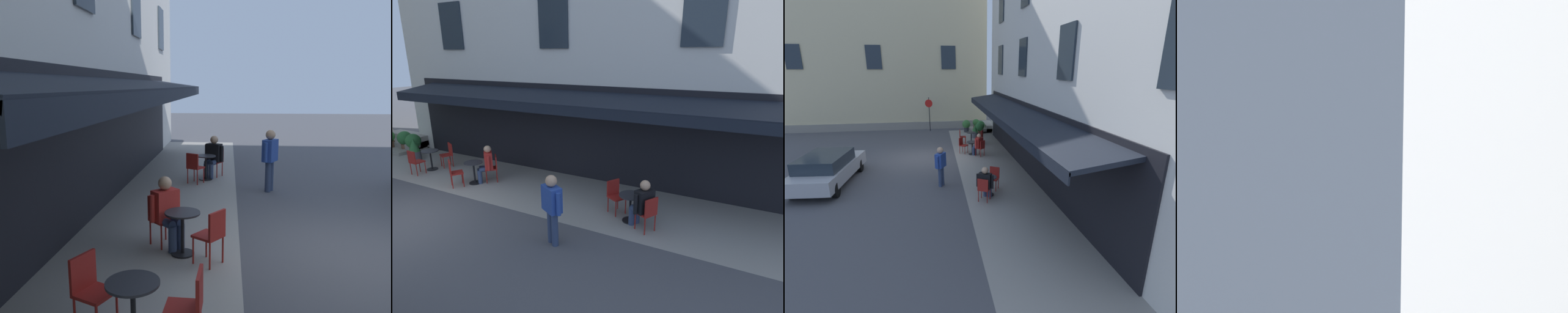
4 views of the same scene
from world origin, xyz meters
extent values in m
plane|color=#4C4C51|center=(0.00, 0.00, 0.00)|extent=(70.00, 70.00, 0.00)
cube|color=gray|center=(-3.25, -3.40, 0.00)|extent=(20.50, 3.20, 0.01)
cube|color=black|center=(-3.00, -4.97, 1.60)|extent=(16.00, 0.06, 3.20)
cube|color=black|center=(-3.00, -4.15, 2.85)|extent=(15.00, 1.70, 0.36)
cube|color=black|center=(-3.00, -3.32, 2.62)|extent=(15.00, 0.04, 0.28)
cube|color=#232D38|center=(-11.00, -4.96, 5.20)|extent=(1.10, 0.06, 1.70)
cube|color=#232D38|center=(-6.33, -4.96, 5.20)|extent=(1.10, 0.06, 1.70)
cylinder|color=black|center=(0.24, -2.78, 0.01)|extent=(0.40, 0.40, 0.03)
cylinder|color=black|center=(0.24, -2.78, 0.36)|extent=(0.06, 0.06, 0.72)
cylinder|color=#2D2D33|center=(0.24, -2.78, 0.73)|extent=(0.60, 0.60, 0.03)
cylinder|color=maroon|center=(0.32, -2.37, 0.23)|extent=(0.03, 0.03, 0.45)
cylinder|color=maroon|center=(0.60, -2.57, 0.23)|extent=(0.03, 0.03, 0.45)
cylinder|color=maroon|center=(0.52, -2.09, 0.23)|extent=(0.03, 0.03, 0.45)
cylinder|color=maroon|center=(0.79, -2.29, 0.23)|extent=(0.03, 0.03, 0.45)
cube|color=maroon|center=(0.56, -2.33, 0.47)|extent=(0.56, 0.56, 0.04)
cube|color=maroon|center=(0.66, -2.18, 0.70)|extent=(0.35, 0.26, 0.42)
cylinder|color=maroon|center=(0.09, -3.17, 0.23)|extent=(0.03, 0.03, 0.45)
cylinder|color=maroon|center=(-0.15, -2.93, 0.23)|extent=(0.03, 0.03, 0.45)
cylinder|color=maroon|center=(-0.15, -3.41, 0.23)|extent=(0.03, 0.03, 0.45)
cylinder|color=maroon|center=(-0.39, -3.17, 0.23)|extent=(0.03, 0.03, 0.45)
cube|color=maroon|center=(-0.15, -3.17, 0.47)|extent=(0.57, 0.57, 0.04)
cube|color=maroon|center=(-0.28, -3.30, 0.70)|extent=(0.31, 0.31, 0.42)
cylinder|color=#2D2D33|center=(2.71, -3.04, 0.73)|extent=(0.60, 0.60, 0.03)
cube|color=maroon|center=(2.73, -2.49, 0.47)|extent=(0.42, 0.42, 0.04)
cube|color=maroon|center=(2.74, -2.31, 0.70)|extent=(0.40, 0.06, 0.42)
cylinder|color=maroon|center=(2.40, -3.32, 0.23)|extent=(0.03, 0.03, 0.45)
cylinder|color=maroon|center=(2.26, -3.63, 0.23)|extent=(0.03, 0.03, 0.45)
cube|color=maroon|center=(2.48, -3.54, 0.47)|extent=(0.53, 0.53, 0.04)
cube|color=maroon|center=(2.41, -3.71, 0.70)|extent=(0.38, 0.20, 0.42)
cylinder|color=black|center=(-5.32, -2.70, 0.01)|extent=(0.40, 0.40, 0.03)
cylinder|color=black|center=(-5.32, -2.70, 0.36)|extent=(0.06, 0.06, 0.72)
cylinder|color=#2D2D33|center=(-5.32, -2.70, 0.73)|extent=(0.60, 0.60, 0.03)
cylinder|color=maroon|center=(-5.74, -2.67, 0.23)|extent=(0.03, 0.03, 0.45)
cylinder|color=maroon|center=(-5.58, -2.37, 0.23)|extent=(0.03, 0.03, 0.45)
cylinder|color=maroon|center=(-6.04, -2.51, 0.23)|extent=(0.03, 0.03, 0.45)
cylinder|color=maroon|center=(-5.88, -2.21, 0.23)|extent=(0.03, 0.03, 0.45)
cube|color=maroon|center=(-5.81, -2.44, 0.47)|extent=(0.54, 0.54, 0.04)
cube|color=maroon|center=(-5.96, -2.35, 0.70)|extent=(0.22, 0.37, 0.42)
cylinder|color=maroon|center=(-4.91, -2.74, 0.23)|extent=(0.03, 0.03, 0.45)
cylinder|color=maroon|center=(-5.07, -3.03, 0.23)|extent=(0.03, 0.03, 0.45)
cylinder|color=maroon|center=(-4.61, -2.90, 0.23)|extent=(0.03, 0.03, 0.45)
cylinder|color=maroon|center=(-4.78, -3.20, 0.23)|extent=(0.03, 0.03, 0.45)
cube|color=maroon|center=(-4.84, -2.97, 0.47)|extent=(0.54, 0.54, 0.04)
cube|color=maroon|center=(-4.68, -3.06, 0.70)|extent=(0.23, 0.37, 0.42)
cylinder|color=navy|center=(0.18, -2.96, 0.23)|extent=(0.14, 0.14, 0.47)
cylinder|color=navy|center=(0.07, -3.07, 0.49)|extent=(0.33, 0.33, 0.15)
cylinder|color=navy|center=(0.06, -2.84, 0.23)|extent=(0.14, 0.14, 0.47)
cylinder|color=navy|center=(-0.06, -2.95, 0.49)|extent=(0.33, 0.33, 0.15)
cube|color=red|center=(-0.11, -3.13, 0.76)|extent=(0.50, 0.50, 0.55)
sphere|color=tan|center=(-0.11, -3.13, 1.16)|extent=(0.24, 0.24, 0.24)
cylinder|color=red|center=(0.08, -3.32, 0.75)|extent=(0.10, 0.10, 0.48)
cylinder|color=red|center=(-0.30, -2.93, 0.75)|extent=(0.10, 0.10, 0.48)
cylinder|color=navy|center=(-5.51, -2.70, 0.23)|extent=(0.15, 0.15, 0.47)
cylinder|color=navy|center=(-5.65, -2.63, 0.49)|extent=(0.36, 0.29, 0.16)
cylinder|color=navy|center=(-5.42, -2.54, 0.23)|extent=(0.15, 0.15, 0.47)
cylinder|color=navy|center=(-5.56, -2.47, 0.49)|extent=(0.36, 0.29, 0.16)
cube|color=black|center=(-5.75, -2.47, 0.77)|extent=(0.45, 0.53, 0.56)
sphere|color=tan|center=(-5.75, -2.47, 1.18)|extent=(0.25, 0.25, 0.25)
cylinder|color=black|center=(-5.89, -2.72, 0.75)|extent=(0.10, 0.10, 0.50)
cylinder|color=black|center=(-5.62, -2.22, 0.75)|extent=(0.10, 0.10, 0.50)
cylinder|color=navy|center=(-4.20, -0.86, 0.41)|extent=(0.16, 0.16, 0.83)
cylinder|color=navy|center=(-4.03, -0.95, 0.41)|extent=(0.16, 0.16, 0.83)
cube|color=#28479E|center=(-4.12, -0.91, 1.12)|extent=(0.56, 0.47, 0.59)
sphere|color=tan|center=(-4.12, -0.91, 1.54)|extent=(0.26, 0.26, 0.26)
cylinder|color=#28479E|center=(-4.37, -0.77, 1.10)|extent=(0.10, 0.10, 0.52)
cylinder|color=#28479E|center=(-3.86, -1.05, 1.10)|extent=(0.10, 0.10, 0.52)
camera|label=1|loc=(6.71, -2.03, 2.84)|focal=37.17mm
camera|label=2|loc=(-7.79, 4.50, 4.15)|focal=29.60mm
camera|label=3|loc=(-15.46, -0.75, 4.72)|focal=26.50mm
camera|label=4|loc=(6.59, -14.86, 4.29)|focal=40.13mm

